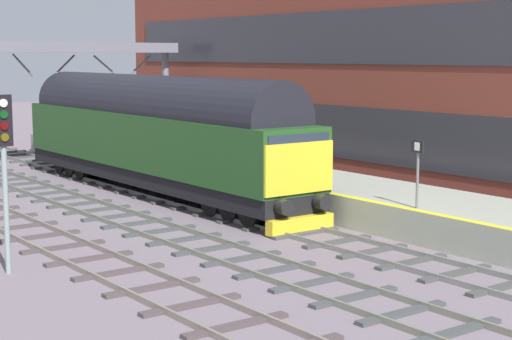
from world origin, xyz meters
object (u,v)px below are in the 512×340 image
object	(u,v)px
diesel_locomotive	(153,131)
signal_post_near	(4,158)
platform_number_sign	(418,163)
waiting_passenger	(281,145)

from	to	relation	value
diesel_locomotive	signal_post_near	xyz separation A→B (m)	(-8.94, -8.46, 0.45)
diesel_locomotive	signal_post_near	size ratio (longest dim) A/B	4.12
platform_number_sign	waiting_passenger	size ratio (longest dim) A/B	1.22
platform_number_sign	waiting_passenger	world-z (taller)	platform_number_sign
waiting_passenger	platform_number_sign	bearing A→B (deg)	152.62
waiting_passenger	signal_post_near	bearing A→B (deg)	95.98
signal_post_near	waiting_passenger	size ratio (longest dim) A/B	2.74
signal_post_near	platform_number_sign	xyz separation A→B (m)	(10.94, -3.57, -0.61)
diesel_locomotive	signal_post_near	world-z (taller)	diesel_locomotive
signal_post_near	waiting_passenger	bearing A→B (deg)	21.87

